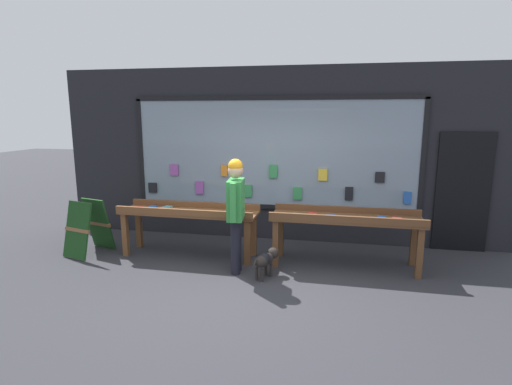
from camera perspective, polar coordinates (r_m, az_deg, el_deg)
ground_plane at (r=5.73m, az=-0.76°, el=-13.48°), size 40.00×40.00×0.00m
shopfront_facade at (r=7.60m, az=3.20°, el=5.31°), size 8.48×0.29×3.26m
display_table_left at (r=6.85m, az=-9.54°, el=-3.28°), size 2.35×0.67×0.88m
display_table_right at (r=6.42m, az=12.77°, el=-4.17°), size 2.35×0.73×0.90m
person_browsing at (r=5.97m, az=-2.90°, el=-2.00°), size 0.27×0.68×1.75m
small_dog at (r=5.97m, az=1.37°, el=-9.52°), size 0.36×0.55×0.41m
sandwich_board_sign at (r=7.50m, az=-22.85°, el=-4.54°), size 0.68×0.81×0.94m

